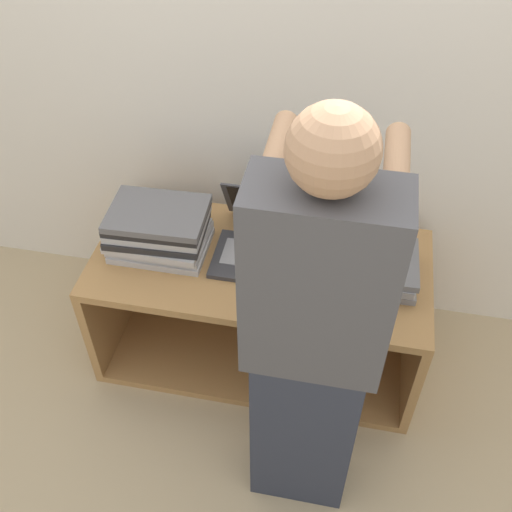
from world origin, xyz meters
The scene contains 7 objects.
ground_plane centered at (0.00, 0.00, 0.00)m, with size 12.00×12.00×0.00m, color tan.
wall_back centered at (0.00, 0.74, 1.20)m, with size 8.00×0.05×2.40m.
cart centered at (0.00, 0.38, 0.28)m, with size 1.35×0.64×0.57m.
laptop_open centered at (0.00, 0.39, 0.62)m, with size 0.38×0.40×0.26m.
laptop_stack_left centered at (-0.41, 0.32, 0.66)m, with size 0.40×0.29×0.20m.
laptop_stack_right centered at (0.41, 0.32, 0.62)m, with size 0.39×0.30×0.11m.
person centered at (0.26, -0.25, 0.81)m, with size 0.40×0.53×1.62m.
Camera 1 is at (0.31, -1.34, 2.24)m, focal length 42.00 mm.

